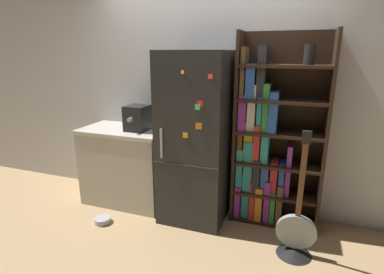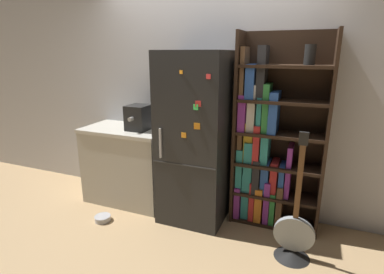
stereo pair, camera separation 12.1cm
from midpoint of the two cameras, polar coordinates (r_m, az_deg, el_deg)
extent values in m
plane|color=tan|center=(3.42, 0.99, -15.38)|extent=(16.00, 16.00, 0.00)
cube|color=silver|center=(3.41, 4.01, 7.82)|extent=(8.00, 0.05, 2.60)
cube|color=black|center=(3.16, 1.83, -0.26)|extent=(0.68, 0.67, 1.79)
cube|color=#333333|center=(2.92, -0.49, -5.39)|extent=(0.66, 0.01, 0.01)
cube|color=#B2B2B7|center=(2.94, -4.87, -1.19)|extent=(0.02, 0.02, 0.30)
cube|color=green|center=(2.72, 2.00, 5.71)|extent=(0.05, 0.02, 0.05)
cube|color=orange|center=(2.75, 2.21, 2.07)|extent=(0.06, 0.01, 0.06)
cube|color=red|center=(2.65, 4.48, 11.41)|extent=(0.04, 0.01, 0.04)
cube|color=orange|center=(2.73, -0.80, 12.25)|extent=(0.03, 0.01, 0.03)
cube|color=orange|center=(2.82, -0.36, 0.34)|extent=(0.05, 0.01, 0.05)
cube|color=red|center=(2.70, 2.45, 6.34)|extent=(0.05, 0.01, 0.05)
cube|color=black|center=(3.18, 9.74, 1.30)|extent=(0.03, 0.34, 1.98)
cube|color=black|center=(3.12, 25.25, -0.28)|extent=(0.03, 0.34, 1.98)
cube|color=black|center=(3.27, 17.67, 1.19)|extent=(0.89, 0.03, 1.98)
cube|color=black|center=(3.49, 16.08, -15.07)|extent=(0.83, 0.31, 0.03)
cube|color=black|center=(3.34, 16.49, -10.43)|extent=(0.83, 0.31, 0.03)
cube|color=black|center=(3.22, 16.94, -5.14)|extent=(0.83, 0.31, 0.03)
cube|color=black|center=(3.12, 17.42, 0.52)|extent=(0.83, 0.31, 0.03)
cube|color=black|center=(3.05, 17.92, 6.50)|extent=(0.83, 0.31, 0.03)
cube|color=black|center=(3.02, 18.46, 12.66)|extent=(0.83, 0.31, 0.03)
cube|color=purple|center=(3.44, 10.03, -11.51)|extent=(0.06, 0.28, 0.35)
cube|color=teal|center=(3.40, 11.46, -10.47)|extent=(0.08, 0.24, 0.51)
cube|color=red|center=(3.40, 12.65, -11.26)|extent=(0.05, 0.27, 0.43)
cube|color=orange|center=(3.40, 13.81, -11.81)|extent=(0.07, 0.28, 0.38)
cube|color=purple|center=(3.37, 15.25, -11.40)|extent=(0.06, 0.26, 0.46)
cube|color=#338C3F|center=(3.40, 16.22, -12.41)|extent=(0.05, 0.26, 0.34)
cube|color=brown|center=(3.38, 17.42, -11.82)|extent=(0.06, 0.27, 0.43)
cube|color=teal|center=(3.29, 10.39, -5.79)|extent=(0.06, 0.24, 0.46)
cube|color=teal|center=(3.26, 11.96, -5.29)|extent=(0.09, 0.24, 0.54)
cube|color=#262628|center=(3.28, 13.45, -6.87)|extent=(0.07, 0.29, 0.37)
cube|color=#2D59B2|center=(3.29, 14.89, -7.22)|extent=(0.08, 0.25, 0.34)
cube|color=red|center=(3.28, 16.45, -7.31)|extent=(0.07, 0.24, 0.35)
cube|color=#2D59B2|center=(3.27, 17.78, -7.65)|extent=(0.05, 0.23, 0.33)
cube|color=purple|center=(3.23, 19.01, -6.06)|extent=(0.05, 0.24, 0.54)
cube|color=brown|center=(3.18, 10.58, 0.47)|extent=(0.05, 0.23, 0.54)
cube|color=gold|center=(3.19, 12.03, -0.78)|extent=(0.09, 0.23, 0.41)
cube|color=red|center=(3.17, 13.54, -1.08)|extent=(0.06, 0.27, 0.40)
cube|color=teal|center=(3.15, 15.05, -0.24)|extent=(0.07, 0.24, 0.51)
cube|color=purple|center=(3.13, 11.02, 4.74)|extent=(0.07, 0.28, 0.37)
cube|color=silver|center=(3.10, 12.63, 5.49)|extent=(0.08, 0.23, 0.47)
cube|color=teal|center=(3.09, 13.98, 4.29)|extent=(0.05, 0.22, 0.35)
cube|color=#338C3F|center=(3.08, 15.16, 5.37)|extent=(0.06, 0.23, 0.48)
cube|color=#2D59B2|center=(3.07, 16.51, 4.55)|extent=(0.08, 0.27, 0.41)
cube|color=brown|center=(3.08, 11.11, 11.95)|extent=(0.04, 0.25, 0.49)
cube|color=#2D59B2|center=(3.06, 12.47, 10.32)|extent=(0.09, 0.26, 0.33)
cube|color=#262628|center=(3.05, 14.41, 11.81)|extent=(0.08, 0.23, 0.50)
cylinder|color=black|center=(3.01, 22.67, 14.27)|extent=(0.10, 0.10, 0.18)
cube|color=#BCB7A8|center=(3.73, -11.06, -5.44)|extent=(0.99, 0.58, 0.88)
cube|color=beige|center=(3.59, -11.44, 1.40)|extent=(1.01, 0.60, 0.04)
cube|color=black|center=(3.45, -9.11, 3.69)|extent=(0.24, 0.26, 0.28)
cylinder|color=#A5A39E|center=(3.32, -10.56, 3.37)|extent=(0.04, 0.06, 0.04)
cone|color=black|center=(3.03, 19.63, -20.25)|extent=(0.31, 0.31, 0.06)
cylinder|color=gray|center=(2.92, 20.02, -16.98)|extent=(0.35, 0.09, 0.35)
cube|color=brown|center=(2.62, 21.00, -8.23)|extent=(0.04, 0.11, 0.68)
cube|color=black|center=(2.44, 21.85, -0.31)|extent=(0.07, 0.04, 0.11)
cylinder|color=#B7B7BC|center=(3.50, -15.66, -14.70)|extent=(0.17, 0.17, 0.06)
torus|color=#B7B7BC|center=(3.49, -15.69, -14.36)|extent=(0.17, 0.17, 0.01)
camera|label=1|loc=(0.06, -88.92, 0.30)|focal=28.00mm
camera|label=2|loc=(0.06, 91.08, -0.30)|focal=28.00mm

